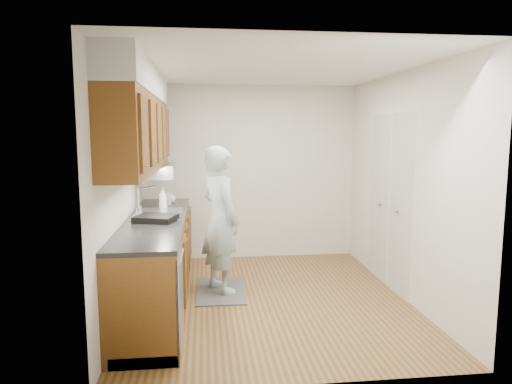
{
  "coord_description": "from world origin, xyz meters",
  "views": [
    {
      "loc": [
        -0.69,
        -4.81,
        1.84
      ],
      "look_at": [
        -0.11,
        0.25,
        1.17
      ],
      "focal_mm": 32.0,
      "sensor_mm": 36.0,
      "label": 1
    }
  ],
  "objects_px": {
    "person": "(220,210)",
    "soap_bottle_a": "(163,198)",
    "dish_rack": "(156,218)",
    "soap_bottle_c": "(171,197)",
    "soap_bottle_b": "(168,197)"
  },
  "relations": [
    {
      "from": "soap_bottle_c",
      "to": "soap_bottle_b",
      "type": "bearing_deg",
      "value": -101.99
    },
    {
      "from": "person",
      "to": "soap_bottle_a",
      "type": "bearing_deg",
      "value": 38.53
    },
    {
      "from": "soap_bottle_b",
      "to": "dish_rack",
      "type": "distance_m",
      "value": 1.08
    },
    {
      "from": "soap_bottle_b",
      "to": "dish_rack",
      "type": "bearing_deg",
      "value": -91.95
    },
    {
      "from": "soap_bottle_b",
      "to": "soap_bottle_c",
      "type": "relative_size",
      "value": 1.3
    },
    {
      "from": "soap_bottle_c",
      "to": "person",
      "type": "bearing_deg",
      "value": -50.45
    },
    {
      "from": "soap_bottle_a",
      "to": "soap_bottle_b",
      "type": "xyz_separation_m",
      "value": [
        0.03,
        0.33,
        -0.03
      ]
    },
    {
      "from": "person",
      "to": "soap_bottle_b",
      "type": "distance_m",
      "value": 0.86
    },
    {
      "from": "soap_bottle_b",
      "to": "person",
      "type": "bearing_deg",
      "value": -43.03
    },
    {
      "from": "person",
      "to": "soap_bottle_c",
      "type": "height_order",
      "value": "person"
    },
    {
      "from": "soap_bottle_a",
      "to": "soap_bottle_c",
      "type": "height_order",
      "value": "soap_bottle_a"
    },
    {
      "from": "dish_rack",
      "to": "soap_bottle_c",
      "type": "bearing_deg",
      "value": 104.26
    },
    {
      "from": "soap_bottle_a",
      "to": "dish_rack",
      "type": "distance_m",
      "value": 0.75
    },
    {
      "from": "person",
      "to": "soap_bottle_b",
      "type": "xyz_separation_m",
      "value": [
        -0.63,
        0.59,
        0.07
      ]
    },
    {
      "from": "soap_bottle_a",
      "to": "soap_bottle_c",
      "type": "bearing_deg",
      "value": 82.91
    }
  ]
}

